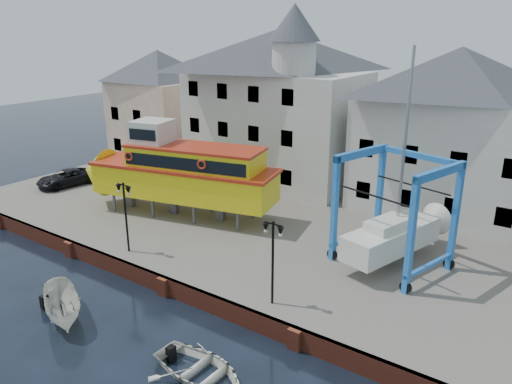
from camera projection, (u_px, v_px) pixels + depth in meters
The scene contains 13 objects.
ground at pixel (165, 295), 26.31m from camera, with size 140.00×140.00×0.00m, color black.
hardstanding at pixel (277, 222), 34.69m from camera, with size 44.00×22.00×1.00m, color #69625B.
quay_wall at pixel (165, 286), 26.23m from camera, with size 44.00×0.47×1.00m.
building_pink at pixel (160, 105), 48.11m from camera, with size 8.00×7.00×10.30m.
building_white_main at pixel (277, 104), 40.89m from camera, with size 14.00×8.30×14.00m.
building_white_right at pixel (452, 132), 34.06m from camera, with size 12.00×8.00×11.20m.
lamp_post_left at pixel (124, 200), 28.08m from camera, with size 1.12×0.32×4.20m.
lamp_post_right at pixel (273, 242), 22.65m from camera, with size 1.12×0.32×4.20m.
tour_boat at pixel (173, 171), 34.01m from camera, with size 15.22×6.76×6.45m.
travel_lift at pixel (400, 228), 27.34m from camera, with size 6.33×7.92×11.60m.
van at pixel (66, 178), 40.73m from camera, with size 2.16×4.69×1.30m, color black.
motorboat_a at pixel (65, 319), 24.15m from camera, with size 1.61×4.27×1.65m, color silver.
motorboat_b at pixel (200, 376), 20.24m from camera, with size 3.07×4.30×0.89m, color silver.
Camera 1 is at (17.26, -16.23, 13.55)m, focal length 35.00 mm.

